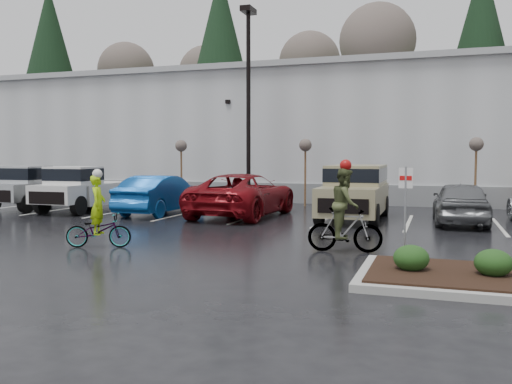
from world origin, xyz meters
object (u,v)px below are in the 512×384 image
(sapling_west, at_px, (181,149))
(car_blue, at_px, (161,195))
(lamppost, at_px, (248,85))
(cyclist_hivis, at_px, (98,223))
(car_grey, at_px, (460,202))
(suv_tan, at_px, (354,193))
(cyclist_olive, at_px, (345,219))
(sapling_east, at_px, (476,148))
(fire_lane_sign, at_px, (405,203))
(pickup_silver, at_px, (38,187))
(sapling_mid, at_px, (305,149))
(pickup_white, at_px, (87,188))
(car_red, at_px, (243,195))

(sapling_west, xyz_separation_m, car_blue, (1.60, -5.12, -1.93))
(lamppost, bearing_deg, cyclist_hivis, -90.15)
(car_blue, height_order, car_grey, car_blue)
(lamppost, distance_m, suv_tan, 8.07)
(car_blue, bearing_deg, car_grey, -176.22)
(cyclist_hivis, relative_size, cyclist_olive, 0.89)
(sapling_east, bearing_deg, fire_lane_sign, -99.75)
(pickup_silver, bearing_deg, cyclist_hivis, -42.41)
(sapling_mid, xyz_separation_m, car_grey, (6.75, -4.60, -1.96))
(sapling_west, bearing_deg, pickup_silver, -135.21)
(pickup_silver, bearing_deg, sapling_west, 44.79)
(lamppost, distance_m, car_grey, 11.08)
(cyclist_olive, bearing_deg, car_grey, -29.44)
(lamppost, xyz_separation_m, fire_lane_sign, (7.80, -11.80, -4.28))
(car_blue, xyz_separation_m, cyclist_olive, (8.67, -6.38, 0.05))
(lamppost, relative_size, cyclist_olive, 3.94)
(pickup_white, bearing_deg, suv_tan, 1.61)
(suv_tan, bearing_deg, pickup_silver, -179.29)
(sapling_east, relative_size, pickup_silver, 0.62)
(sapling_mid, xyz_separation_m, cyclist_olive, (3.77, -11.50, -1.88))
(sapling_mid, height_order, pickup_white, sapling_mid)
(cyclist_hivis, bearing_deg, fire_lane_sign, -108.84)
(car_red, height_order, cyclist_olive, cyclist_olive)
(cyclist_hivis, bearing_deg, sapling_mid, -30.60)
(cyclist_olive, bearing_deg, sapling_mid, 12.05)
(sapling_west, distance_m, car_red, 7.27)
(car_blue, distance_m, car_red, 3.54)
(car_red, bearing_deg, cyclist_olive, 129.77)
(cyclist_olive, bearing_deg, sapling_west, 35.66)
(sapling_west, xyz_separation_m, sapling_east, (14.00, 0.00, 0.00))
(sapling_west, height_order, sapling_mid, same)
(car_blue, height_order, car_red, car_red)
(fire_lane_sign, distance_m, car_red, 10.43)
(pickup_white, bearing_deg, car_blue, -2.25)
(sapling_mid, height_order, car_blue, sapling_mid)
(suv_tan, xyz_separation_m, car_grey, (3.75, 0.05, -0.27))
(sapling_east, distance_m, car_red, 10.27)
(sapling_mid, bearing_deg, cyclist_olive, -71.83)
(car_red, height_order, cyclist_hivis, cyclist_hivis)
(car_red, bearing_deg, cyclist_hivis, 84.09)
(pickup_silver, bearing_deg, cyclist_olive, -23.81)
(pickup_silver, height_order, pickup_white, same)
(pickup_white, relative_size, car_grey, 1.16)
(lamppost, bearing_deg, suv_tan, -33.56)
(pickup_silver, bearing_deg, lamppost, 23.35)
(fire_lane_sign, relative_size, car_grey, 0.49)
(sapling_mid, height_order, fire_lane_sign, sapling_mid)
(pickup_silver, height_order, car_blue, pickup_silver)
(pickup_silver, xyz_separation_m, pickup_white, (2.74, -0.15, 0.00))
(sapling_west, relative_size, sapling_mid, 1.00)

